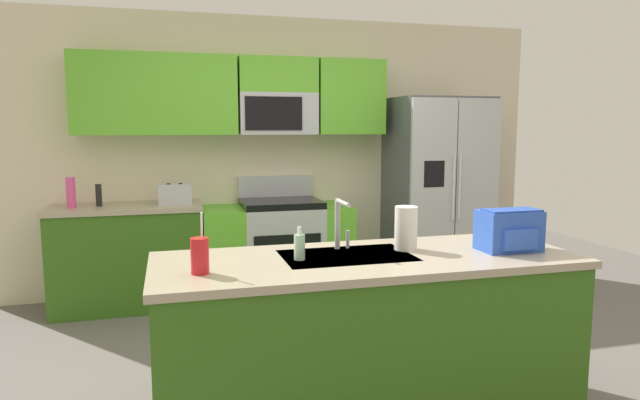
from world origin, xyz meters
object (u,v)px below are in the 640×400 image
bottle_pink (71,193)px  paper_towel_roll (406,228)px  refrigerator (437,193)px  soap_dispenser (299,247)px  pepper_mill (99,195)px  range_oven (277,248)px  backpack (509,229)px  sink_faucet (340,220)px  drink_cup_red (200,256)px  toaster (175,194)px

bottle_pink → paper_towel_roll: size_ratio=1.06×
refrigerator → soap_dispenser: refrigerator is taller
bottle_pink → paper_towel_roll: 3.00m
pepper_mill → soap_dispenser: size_ratio=1.11×
range_oven → backpack: size_ratio=4.25×
pepper_mill → soap_dispenser: (1.21, -2.32, -0.03)m
paper_towel_roll → bottle_pink: bearing=132.8°
pepper_mill → sink_faucet: bearing=-55.5°
drink_cup_red → backpack: bearing=1.9°
bottle_pink → pepper_mill: bearing=11.8°
range_oven → pepper_mill: size_ratio=7.22×
toaster → soap_dispenser: bearing=-75.5°
refrigerator → sink_faucet: bearing=-128.3°
toaster → pepper_mill: 0.63m
soap_dispenser → backpack: 1.16m
bottle_pink → drink_cup_red: 2.59m
bottle_pink → paper_towel_roll: bottle_pink is taller
sink_faucet → paper_towel_roll: bearing=-15.1°
sink_faucet → soap_dispenser: (-0.27, -0.17, -0.10)m
pepper_mill → sink_faucet: 2.61m
refrigerator → pepper_mill: refrigerator is taller
toaster → range_oven: bearing=3.3°
soap_dispenser → backpack: size_ratio=0.53×
pepper_mill → drink_cup_red: bearing=-74.0°
soap_dispenser → refrigerator: bearing=49.7°
bottle_pink → sink_faucet: bearing=-51.2°
sink_faucet → bottle_pink: bearing=128.8°
soap_dispenser → sink_faucet: bearing=32.8°
sink_faucet → backpack: (0.89, -0.26, -0.05)m
refrigerator → soap_dispenser: size_ratio=10.88×
refrigerator → drink_cup_red: (-2.42, -2.40, 0.06)m
sink_faucet → backpack: bearing=-16.3°
sink_faucet → paper_towel_roll: sink_faucet is taller
refrigerator → toaster: refrigerator is taller
drink_cup_red → paper_towel_roll: 1.14m
toaster → drink_cup_red: 2.42m
range_oven → sink_faucet: (-0.05, -2.15, 0.62)m
toaster → backpack: bearing=-53.6°
pepper_mill → drink_cup_red: drink_cup_red is taller
toaster → backpack: size_ratio=0.87×
toaster → soap_dispenser: (0.59, -2.27, -0.02)m
soap_dispenser → paper_towel_roll: size_ratio=0.71×
sink_faucet → soap_dispenser: sink_faucet is taller
refrigerator → toaster: 2.50m
pepper_mill → backpack: backpack is taller
range_oven → backpack: 2.62m
pepper_mill → drink_cup_red: size_ratio=0.66×
paper_towel_roll → pepper_mill: bearing=129.2°
sink_faucet → drink_cup_red: (-0.77, -0.32, -0.08)m
range_oven → drink_cup_red: bearing=-108.5°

